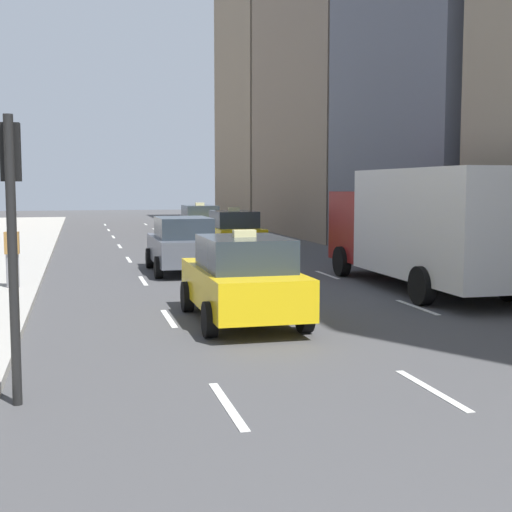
% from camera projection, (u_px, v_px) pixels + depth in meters
% --- Properties ---
extents(lane_markings, '(5.72, 56.00, 0.01)m').
position_uv_depth(lane_markings, '(219.00, 267.00, 24.05)').
color(lane_markings, white).
rests_on(lane_markings, ground).
extents(building_row_right, '(6.00, 56.88, 22.60)m').
position_uv_depth(building_row_right, '(418.00, 18.00, 29.72)').
color(building_row_right, gray).
rests_on(building_row_right, ground).
extents(taxi_lead, '(2.02, 4.40, 1.87)m').
position_uv_depth(taxi_lead, '(242.00, 279.00, 14.26)').
color(taxi_lead, yellow).
rests_on(taxi_lead, ground).
extents(taxi_third, '(2.02, 4.40, 1.87)m').
position_uv_depth(taxi_third, '(233.00, 232.00, 28.40)').
color(taxi_third, yellow).
rests_on(taxi_third, ground).
extents(taxi_fourth, '(2.02, 4.40, 1.87)m').
position_uv_depth(taxi_fourth, '(199.00, 222.00, 36.24)').
color(taxi_fourth, yellow).
rests_on(taxi_fourth, ground).
extents(sedan_black_near, '(2.02, 4.42, 1.75)m').
position_uv_depth(sedan_black_near, '(182.00, 244.00, 22.42)').
color(sedan_black_near, '#565B66').
rests_on(sedan_black_near, ground).
extents(box_truck, '(2.58, 8.40, 3.15)m').
position_uv_depth(box_truck, '(425.00, 225.00, 18.55)').
color(box_truck, maroon).
rests_on(box_truck, ground).
extents(pedestrian_far_walking, '(0.36, 0.22, 1.65)m').
position_uv_depth(pedestrian_far_walking, '(12.00, 252.00, 18.05)').
color(pedestrian_far_walking, gray).
rests_on(pedestrian_far_walking, sidewalk_left).
extents(traffic_light_pole, '(0.24, 0.42, 3.60)m').
position_uv_depth(traffic_light_pole, '(12.00, 212.00, 8.79)').
color(traffic_light_pole, black).
rests_on(traffic_light_pole, ground).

